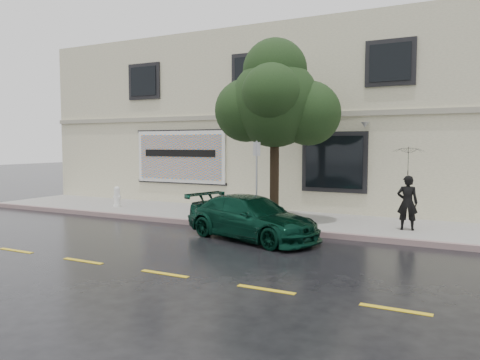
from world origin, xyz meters
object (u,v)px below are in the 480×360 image
at_px(pedestrian, 407,203).
at_px(fire_hydrant, 117,197).
at_px(street_tree, 275,104).
at_px(car, 251,218).

bearing_deg(pedestrian, fire_hydrant, -7.61).
xyz_separation_m(street_tree, fire_hydrant, (-6.77, 0.44, -3.27)).
height_order(pedestrian, fire_hydrant, pedestrian).
xyz_separation_m(car, street_tree, (-0.21, 2.06, 3.22)).
xyz_separation_m(pedestrian, street_tree, (-3.88, -0.42, 2.88)).
height_order(pedestrian, street_tree, street_tree).
relative_size(pedestrian, street_tree, 0.31).
distance_m(pedestrian, street_tree, 4.85).
relative_size(pedestrian, fire_hydrant, 1.95).
xyz_separation_m(car, pedestrian, (3.68, 2.48, 0.34)).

